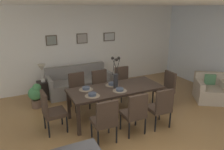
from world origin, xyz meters
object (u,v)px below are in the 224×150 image
at_px(dining_chair_near_left, 105,119).
at_px(potted_plant, 36,94).
at_px(dining_chair_head_west, 51,110).
at_px(bowl_far_right, 112,84).
at_px(bowl_far_left, 120,89).
at_px(framed_picture_center, 82,38).
at_px(table_lamp, 42,69).
at_px(side_table, 44,90).
at_px(framed_picture_left, 52,40).
at_px(bowl_near_left, 92,94).
at_px(dining_chair_far_right, 101,86).
at_px(framed_picture_right, 109,37).
at_px(dining_chair_near_right, 78,89).
at_px(dining_chair_mid_left, 161,106).
at_px(dining_table, 116,91).
at_px(dining_chair_mid_right, 123,81).
at_px(sofa, 79,84).
at_px(dining_chair_head_east, 166,87).
at_px(armchair, 210,90).
at_px(centerpiece_vase, 116,76).
at_px(bowl_near_right, 86,88).
at_px(dining_chair_far_left, 135,112).

distance_m(dining_chair_near_left, potted_plant, 2.41).
bearing_deg(dining_chair_head_west, bowl_far_right, 8.02).
distance_m(bowl_far_left, framed_picture_center, 2.71).
xyz_separation_m(bowl_far_left, table_lamp, (-1.38, 2.04, 0.11)).
relative_size(side_table, table_lamp, 1.02).
xyz_separation_m(bowl_far_left, framed_picture_center, (-0.00, 2.59, 0.81)).
bearing_deg(potted_plant, framed_picture_left, 56.16).
distance_m(dining_chair_near_left, dining_chair_head_west, 1.20).
relative_size(dining_chair_head_west, framed_picture_center, 2.60).
bearing_deg(dining_chair_head_west, bowl_near_left, -12.57).
xyz_separation_m(dining_chair_far_right, framed_picture_right, (0.98, 1.55, 1.08)).
xyz_separation_m(dining_chair_near_left, framed_picture_left, (-0.30, 3.23, 1.08)).
xyz_separation_m(dining_chair_near_right, dining_chair_mid_left, (1.30, -1.74, 0.00)).
height_order(dining_chair_near_left, bowl_near_left, dining_chair_near_left).
bearing_deg(dining_table, dining_chair_mid_right, 52.10).
distance_m(bowl_near_left, table_lamp, 2.17).
bearing_deg(bowl_far_left, bowl_near_left, 180.00).
height_order(dining_chair_far_right, sofa, dining_chair_far_right).
xyz_separation_m(dining_chair_head_east, side_table, (-2.89, 1.84, -0.25)).
distance_m(bowl_near_left, framed_picture_center, 2.79).
bearing_deg(dining_chair_mid_left, armchair, 13.86).
bearing_deg(bowl_far_left, centerpiece_vase, 89.74).
bearing_deg(armchair, dining_table, 173.67).
distance_m(dining_chair_head_west, framed_picture_right, 3.61).
bearing_deg(dining_chair_head_west, bowl_far_left, -7.17).
distance_m(dining_chair_near_left, bowl_far_right, 1.26).
xyz_separation_m(dining_chair_far_right, dining_chair_head_west, (-1.49, -0.85, 0.00)).
height_order(dining_chair_head_east, bowl_far_left, dining_chair_head_east).
height_order(dining_chair_mid_left, dining_chair_mid_right, same).
xyz_separation_m(dining_chair_mid_left, bowl_near_right, (-1.31, 1.06, 0.27)).
xyz_separation_m(dining_chair_far_right, dining_chair_head_east, (1.53, -0.84, 0.00)).
relative_size(dining_chair_near_left, dining_chair_head_west, 1.00).
height_order(dining_chair_mid_right, framed_picture_left, framed_picture_left).
xyz_separation_m(side_table, framed_picture_right, (2.34, 0.55, 1.33)).
height_order(table_lamp, framed_picture_left, framed_picture_left).
distance_m(bowl_far_left, potted_plant, 2.30).
relative_size(centerpiece_vase, table_lamp, 1.44).
xyz_separation_m(dining_chair_far_left, bowl_far_right, (-0.02, 1.04, 0.27)).
relative_size(dining_chair_near_right, dining_chair_far_right, 1.00).
bearing_deg(bowl_near_right, bowl_near_left, -90.00).
xyz_separation_m(dining_chair_near_right, bowl_near_left, (-0.02, -1.08, 0.27)).
xyz_separation_m(dining_chair_far_left, framed_picture_right, (0.94, 3.22, 1.08)).
distance_m(dining_chair_near_right, dining_chair_mid_right, 1.33).
xyz_separation_m(armchair, framed_picture_center, (-2.86, 2.70, 1.31)).
bearing_deg(bowl_near_right, potted_plant, 131.66).
distance_m(dining_chair_far_left, dining_chair_far_right, 1.68).
relative_size(dining_chair_far_right, armchair, 0.83).
bearing_deg(sofa, centerpiece_vase, -80.16).
height_order(dining_chair_mid_right, side_table, dining_chair_mid_right).
bearing_deg(sofa, potted_plant, -157.85).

